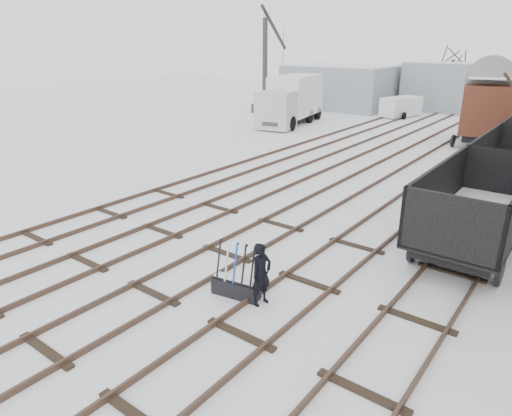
{
  "coord_description": "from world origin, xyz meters",
  "views": [
    {
      "loc": [
        8.58,
        -6.77,
        6.33
      ],
      "look_at": [
        0.14,
        4.35,
        1.2
      ],
      "focal_mm": 32.0,
      "sensor_mm": 36.0,
      "label": 1
    }
  ],
  "objects_px": {
    "worker": "(261,274)",
    "freight_wagon_a": "(475,219)",
    "ground_frame": "(236,286)",
    "panel_van": "(401,107)",
    "lorry": "(291,100)",
    "crane": "(266,85)",
    "box_van_wagon": "(486,105)"
  },
  "relations": [
    {
      "from": "lorry",
      "to": "crane",
      "type": "relative_size",
      "value": 0.91
    },
    {
      "from": "worker",
      "to": "crane",
      "type": "relative_size",
      "value": 0.18
    },
    {
      "from": "freight_wagon_a",
      "to": "box_van_wagon",
      "type": "relative_size",
      "value": 1.07
    },
    {
      "from": "lorry",
      "to": "crane",
      "type": "xyz_separation_m",
      "value": [
        -5.46,
        4.15,
        0.54
      ]
    },
    {
      "from": "lorry",
      "to": "worker",
      "type": "bearing_deg",
      "value": -69.15
    },
    {
      "from": "panel_van",
      "to": "crane",
      "type": "height_order",
      "value": "crane"
    },
    {
      "from": "ground_frame",
      "to": "worker",
      "type": "xyz_separation_m",
      "value": [
        0.75,
        0.1,
        0.55
      ]
    },
    {
      "from": "lorry",
      "to": "panel_van",
      "type": "relative_size",
      "value": 2.02
    },
    {
      "from": "box_van_wagon",
      "to": "crane",
      "type": "xyz_separation_m",
      "value": [
        -19.5,
        3.22,
        -0.04
      ]
    },
    {
      "from": "freight_wagon_a",
      "to": "crane",
      "type": "bearing_deg",
      "value": 138.5
    },
    {
      "from": "ground_frame",
      "to": "panel_van",
      "type": "relative_size",
      "value": 0.35
    },
    {
      "from": "worker",
      "to": "box_van_wagon",
      "type": "xyz_separation_m",
      "value": [
        -0.05,
        23.89,
        1.66
      ]
    },
    {
      "from": "ground_frame",
      "to": "box_van_wagon",
      "type": "height_order",
      "value": "box_van_wagon"
    },
    {
      "from": "ground_frame",
      "to": "freight_wagon_a",
      "type": "relative_size",
      "value": 0.23
    },
    {
      "from": "box_van_wagon",
      "to": "crane",
      "type": "bearing_deg",
      "value": 158.9
    },
    {
      "from": "worker",
      "to": "freight_wagon_a",
      "type": "relative_size",
      "value": 0.25
    },
    {
      "from": "freight_wagon_a",
      "to": "crane",
      "type": "xyz_separation_m",
      "value": [
        -23.0,
        20.35,
        1.43
      ]
    },
    {
      "from": "worker",
      "to": "freight_wagon_a",
      "type": "distance_m",
      "value": 7.59
    },
    {
      "from": "box_van_wagon",
      "to": "worker",
      "type": "bearing_deg",
      "value": -101.59
    },
    {
      "from": "crane",
      "to": "panel_van",
      "type": "bearing_deg",
      "value": 13.37
    },
    {
      "from": "ground_frame",
      "to": "lorry",
      "type": "bearing_deg",
      "value": 110.45
    },
    {
      "from": "worker",
      "to": "panel_van",
      "type": "bearing_deg",
      "value": 26.42
    },
    {
      "from": "freight_wagon_a",
      "to": "crane",
      "type": "distance_m",
      "value": 30.74
    },
    {
      "from": "lorry",
      "to": "panel_van",
      "type": "xyz_separation_m",
      "value": [
        5.72,
        8.96,
        -1.02
      ]
    },
    {
      "from": "lorry",
      "to": "panel_van",
      "type": "height_order",
      "value": "lorry"
    },
    {
      "from": "ground_frame",
      "to": "panel_van",
      "type": "height_order",
      "value": "panel_van"
    },
    {
      "from": "panel_van",
      "to": "crane",
      "type": "xyz_separation_m",
      "value": [
        -11.18,
        -4.81,
        1.56
      ]
    },
    {
      "from": "worker",
      "to": "freight_wagon_a",
      "type": "xyz_separation_m",
      "value": [
        3.44,
        6.76,
        0.19
      ]
    },
    {
      "from": "worker",
      "to": "lorry",
      "type": "distance_m",
      "value": 26.96
    },
    {
      "from": "lorry",
      "to": "crane",
      "type": "distance_m",
      "value": 6.88
    },
    {
      "from": "freight_wagon_a",
      "to": "ground_frame",
      "type": "bearing_deg",
      "value": -121.43
    },
    {
      "from": "freight_wagon_a",
      "to": "worker",
      "type": "bearing_deg",
      "value": -116.99
    }
  ]
}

